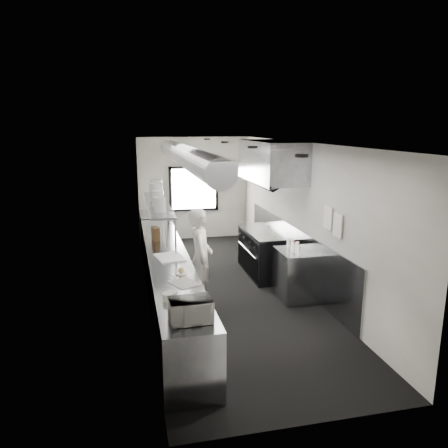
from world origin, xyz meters
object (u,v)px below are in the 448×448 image
deli_tub_a (168,297)px  squeeze_bottle_e (288,243)px  plate_stack_c (156,192)px  microwave (190,310)px  prep_counter (169,280)px  plate_stack_a (160,204)px  squeeze_bottle_d (292,244)px  squeeze_bottle_c (293,247)px  line_cook (201,258)px  squeeze_bottle_a (299,251)px  exhaust_hood (271,161)px  range (266,252)px  pass_shelf (158,205)px  cutting_board (170,257)px  plate_stack_b (158,199)px  bottle_station (296,274)px  far_work_table (155,231)px  plate_stack_d (156,189)px  small_plate (181,274)px  squeeze_bottle_b (297,248)px  knife_block (156,234)px

deli_tub_a → squeeze_bottle_e: 3.15m
plate_stack_c → microwave: bearing=-89.2°
prep_counter → plate_stack_a: (-0.07, 0.61, 1.25)m
squeeze_bottle_d → squeeze_bottle_c: bearing=-106.1°
line_cook → squeeze_bottle_a: (1.67, -0.35, 0.12)m
exhaust_hood → squeeze_bottle_d: (0.01, -1.28, -1.39)m
deli_tub_a → range: bearing=53.0°
microwave → squeeze_bottle_c: (2.21, 2.41, -0.05)m
pass_shelf → plate_stack_c: 0.33m
deli_tub_a → cutting_board: bearing=83.6°
plate_stack_b → squeeze_bottle_d: size_ratio=1.59×
prep_counter → squeeze_bottle_d: size_ratio=31.00×
bottle_station → squeeze_bottle_e: 0.60m
far_work_table → plate_stack_b: bearing=-91.5°
pass_shelf → plate_stack_d: size_ratio=7.50×
squeeze_bottle_c → squeeze_bottle_d: size_ratio=0.84×
small_plate → squeeze_bottle_b: 2.24m
prep_counter → plate_stack_d: plate_stack_d is taller
bottle_station → plate_stack_d: (-2.32, 2.31, 1.32)m
plate_stack_d → squeeze_bottle_a: 3.51m
plate_stack_d → squeeze_bottle_c: 3.32m
cutting_board → plate_stack_a: size_ratio=2.18×
squeeze_bottle_d → prep_counter: bearing=178.0°
microwave → squeeze_bottle_c: bearing=44.1°
small_plate → squeeze_bottle_a: (2.12, 0.50, 0.08)m
far_work_table → squeeze_bottle_b: squeeze_bottle_b is taller
squeeze_bottle_d → small_plate: bearing=-157.3°
cutting_board → squeeze_bottle_b: bearing=-5.6°
prep_counter → line_cook: 0.70m
microwave → plate_stack_a: size_ratio=1.73×
plate_stack_b → squeeze_bottle_a: size_ratio=1.74×
small_plate → cutting_board: 0.87m
prep_counter → plate_stack_a: plate_stack_a is taller
range → exhaust_hood: bearing=-0.0°
prep_counter → squeeze_bottle_d: squeeze_bottle_d is taller
microwave → plate_stack_a: plate_stack_a is taller
bottle_station → squeeze_bottle_a: (-0.08, -0.28, 0.54)m
squeeze_bottle_b → squeeze_bottle_c: (-0.03, 0.12, -0.02)m
bottle_station → plate_stack_d: 3.53m
line_cook → squeeze_bottle_c: line_cook is taller
plate_stack_b → squeeze_bottle_d: 2.71m
pass_shelf → line_cook: 1.86m
pass_shelf → plate_stack_c: size_ratio=8.02×
bottle_station → knife_block: 2.82m
cutting_board → knife_block: 1.22m
plate_stack_a → squeeze_bottle_c: bearing=-19.8°
squeeze_bottle_b → deli_tub_a: bearing=-146.2°
small_plate → knife_block: (-0.24, 2.07, 0.12)m
far_work_table → plate_stack_b: 2.89m
prep_counter → plate_stack_d: 2.49m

